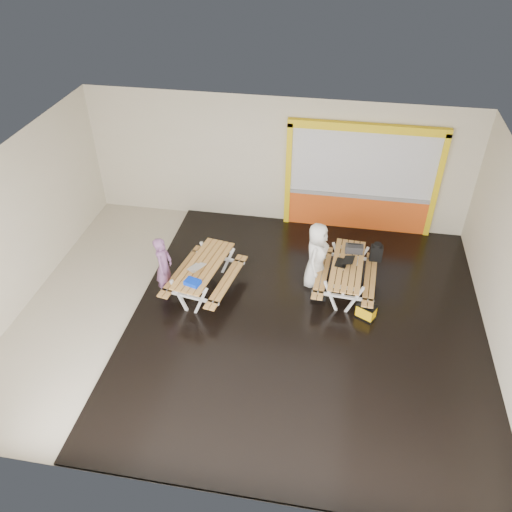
% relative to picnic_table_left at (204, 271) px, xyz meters
% --- Properties ---
extents(room, '(10.02, 8.02, 3.52)m').
position_rel_picnic_table_left_xyz_m(room, '(1.14, -0.66, 1.14)').
color(room, beige).
rests_on(room, ground).
extents(deck, '(7.50, 7.98, 0.05)m').
position_rel_picnic_table_left_xyz_m(deck, '(2.39, -0.66, -0.58)').
color(deck, black).
rests_on(deck, room).
extents(kiosk, '(3.88, 0.16, 3.00)m').
position_rel_picnic_table_left_xyz_m(kiosk, '(3.34, 3.28, 0.83)').
color(kiosk, '#E35518').
rests_on(kiosk, room).
extents(picnic_table_left, '(1.67, 2.19, 0.80)m').
position_rel_picnic_table_left_xyz_m(picnic_table_left, '(0.00, 0.00, 0.00)').
color(picnic_table_left, tan).
rests_on(picnic_table_left, deck).
extents(picnic_table_right, '(1.44, 2.03, 0.78)m').
position_rel_picnic_table_left_xyz_m(picnic_table_right, '(3.16, 0.58, -0.01)').
color(picnic_table_right, tan).
rests_on(picnic_table_right, deck).
extents(person_left, '(0.35, 0.54, 1.47)m').
position_rel_picnic_table_left_xyz_m(person_left, '(-0.83, -0.27, 0.22)').
color(person_left, '#7B4D7C').
rests_on(person_left, deck).
extents(person_right, '(0.68, 0.90, 1.65)m').
position_rel_picnic_table_left_xyz_m(person_right, '(2.45, 0.73, 0.21)').
color(person_right, white).
rests_on(person_right, deck).
extents(laptop_left, '(0.45, 0.43, 0.14)m').
position_rel_picnic_table_left_xyz_m(laptop_left, '(-0.11, -0.18, 0.23)').
color(laptop_left, silver).
rests_on(laptop_left, picnic_table_left).
extents(laptop_right, '(0.44, 0.41, 0.16)m').
position_rel_picnic_table_left_xyz_m(laptop_right, '(3.07, 0.59, 0.22)').
color(laptop_right, black).
rests_on(laptop_right, picnic_table_right).
extents(blue_pouch, '(0.37, 0.31, 0.09)m').
position_rel_picnic_table_left_xyz_m(blue_pouch, '(-0.06, -0.69, 0.23)').
color(blue_pouch, '#052ECD').
rests_on(blue_pouch, picnic_table_left).
extents(toolbox, '(0.41, 0.21, 0.23)m').
position_rel_picnic_table_left_xyz_m(toolbox, '(3.28, 1.08, 0.26)').
color(toolbox, black).
rests_on(toolbox, picnic_table_right).
extents(backpack, '(0.28, 0.18, 0.47)m').
position_rel_picnic_table_left_xyz_m(backpack, '(3.81, 1.26, 0.10)').
color(backpack, black).
rests_on(backpack, picnic_table_right).
extents(dark_case, '(0.35, 0.27, 0.13)m').
position_rel_picnic_table_left_xyz_m(dark_case, '(2.59, 0.20, -0.49)').
color(dark_case, black).
rests_on(dark_case, deck).
extents(fluke_bag, '(0.48, 0.42, 0.35)m').
position_rel_picnic_table_left_xyz_m(fluke_bag, '(3.64, -0.28, -0.39)').
color(fluke_bag, black).
rests_on(fluke_bag, deck).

